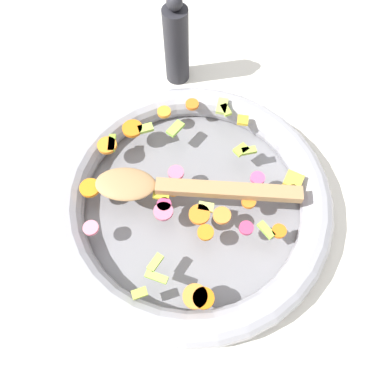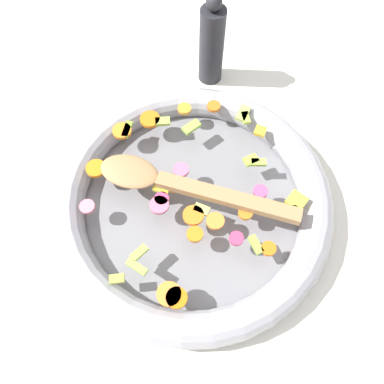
{
  "view_description": "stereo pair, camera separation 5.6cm",
  "coord_description": "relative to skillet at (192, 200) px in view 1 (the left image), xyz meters",
  "views": [
    {
      "loc": [
        -0.23,
        -0.1,
        0.55
      ],
      "look_at": [
        0.0,
        0.0,
        0.05
      ],
      "focal_mm": 35.0,
      "sensor_mm": 36.0,
      "label": 1
    },
    {
      "loc": [
        -0.2,
        -0.15,
        0.55
      ],
      "look_at": [
        0.0,
        0.0,
        0.05
      ],
      "focal_mm": 35.0,
      "sensor_mm": 36.0,
      "label": 2
    }
  ],
  "objects": [
    {
      "name": "skillet",
      "position": [
        0.0,
        0.0,
        0.0
      ],
      "size": [
        0.44,
        0.44,
        0.05
      ],
      "color": "slate",
      "rests_on": "ground_plane"
    },
    {
      "name": "pepper_mill",
      "position": [
        0.24,
        0.14,
        0.06
      ],
      "size": [
        0.04,
        0.04,
        0.17
      ],
      "color": "#232328",
      "rests_on": "ground_plane"
    },
    {
      "name": "ground_plane",
      "position": [
        0.0,
        0.0,
        -0.02
      ],
      "size": [
        4.0,
        4.0,
        0.0
      ],
      "primitive_type": "plane",
      "color": "silver"
    },
    {
      "name": "wooden_spoon",
      "position": [
        -0.01,
        0.02,
        0.04
      ],
      "size": [
        0.14,
        0.3,
        0.01
      ],
      "color": "#A87F51",
      "rests_on": "chopped_vegetables"
    },
    {
      "name": "chopped_vegetables",
      "position": [
        0.0,
        0.01,
        0.03
      ],
      "size": [
        0.36,
        0.33,
        0.01
      ],
      "color": "orange",
      "rests_on": "skillet"
    }
  ]
}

